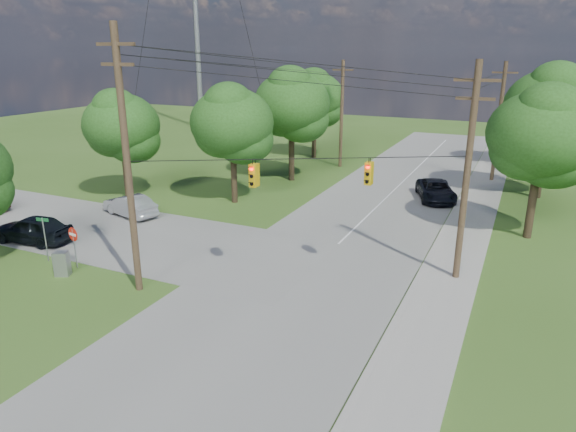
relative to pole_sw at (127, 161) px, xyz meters
The scene contains 22 objects.
ground 7.75m from the pole_sw, ahead, with size 140.00×140.00×0.00m, color #385A1E.
main_road 10.16m from the pole_sw, 34.88° to the left, with size 10.00×100.00×0.03m, color gray.
sidewalk_east 15.37m from the pole_sw, 19.08° to the left, with size 2.60×100.00×0.12m, color #9E9C94.
pole_sw is the anchor object (origin of this frame).
pole_ne 15.51m from the pole_sw, 29.38° to the left, with size 2.00×0.32×10.50m.
pole_north_e 32.55m from the pole_sw, 65.48° to the left, with size 2.00×0.32×10.00m.
pole_north_w 29.62m from the pole_sw, 90.77° to the left, with size 2.00×0.32×10.00m.
power_lines 13.04m from the pole_sw, 61.30° to the left, with size 13.93×29.62×4.93m.
traffic_signals 8.24m from the pole_sw, 29.38° to the left, with size 4.91×3.27×1.05m.
tree_w_near 14.99m from the pole_sw, 103.11° to the left, with size 6.00×6.00×8.40m.
tree_w_mid 22.73m from the pole_sw, 96.06° to the left, with size 6.40×6.40×9.22m.
tree_w_far 32.90m from the pole_sw, 97.69° to the left, with size 6.00×6.00×8.73m.
tree_e_near 22.78m from the pole_sw, 43.22° to the left, with size 6.20×6.20×8.81m.
tree_e_mid 30.79m from the pole_sw, 56.26° to the left, with size 6.60×6.60×9.64m.
tree_e_far 40.90m from the pole_sw, 66.82° to the left, with size 5.80×5.80×8.32m.
tree_cross_n 16.64m from the pole_sw, 133.29° to the left, with size 5.60×5.60×7.91m.
car_cross_dark 11.44m from the pole_sw, 166.83° to the left, with size 1.93×4.80×1.63m, color black.
car_cross_silver 13.06m from the pole_sw, 133.22° to the left, with size 1.55×4.45×1.47m, color #A7AAAE.
car_main_north 24.40m from the pole_sw, 64.87° to the left, with size 2.43×5.27×1.46m, color black.
control_cabinet 7.22m from the pole_sw, behind, with size 0.70×0.51×1.27m, color #929597.
do_not_enter_sign 6.55m from the pole_sw, behind, with size 0.74×0.17×2.24m.
street_name_sign 8.20m from the pole_sw, behind, with size 0.73×0.17×2.46m.
Camera 1 is at (11.22, -16.69, 10.89)m, focal length 32.00 mm.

